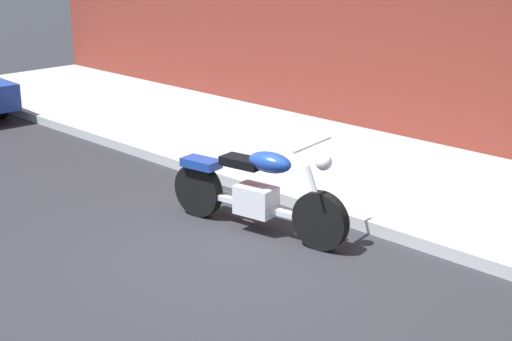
{
  "coord_description": "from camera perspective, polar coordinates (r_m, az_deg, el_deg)",
  "views": [
    {
      "loc": [
        5.06,
        -5.0,
        3.18
      ],
      "look_at": [
        -0.37,
        0.51,
        0.7
      ],
      "focal_mm": 53.13,
      "sensor_mm": 36.0,
      "label": 1
    }
  ],
  "objects": [
    {
      "name": "ground_plane",
      "position": [
        7.79,
        -0.71,
        -6.34
      ],
      "size": [
        60.0,
        60.0,
        0.0
      ],
      "primitive_type": "plane",
      "color": "#28282D"
    },
    {
      "name": "sidewalk",
      "position": [
        9.92,
        11.48,
        -0.88
      ],
      "size": [
        20.73,
        3.26,
        0.14
      ],
      "primitive_type": "cube",
      "color": "#B0B0B0",
      "rests_on": "ground"
    },
    {
      "name": "motorcycle",
      "position": [
        8.2,
        0.01,
        -1.61
      ],
      "size": [
        2.26,
        0.72,
        1.12
      ],
      "color": "black",
      "rests_on": "ground"
    }
  ]
}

